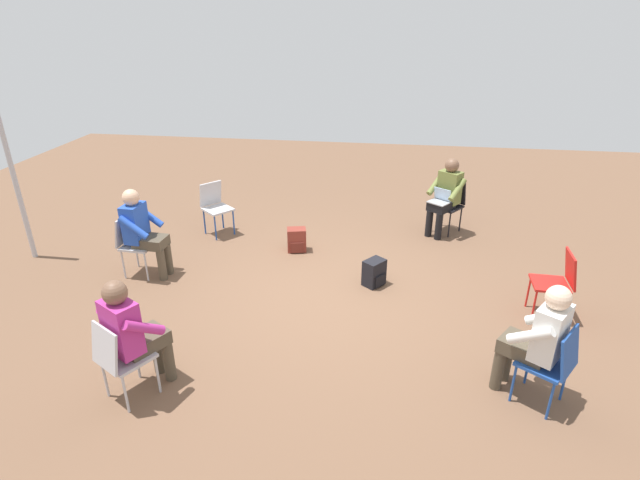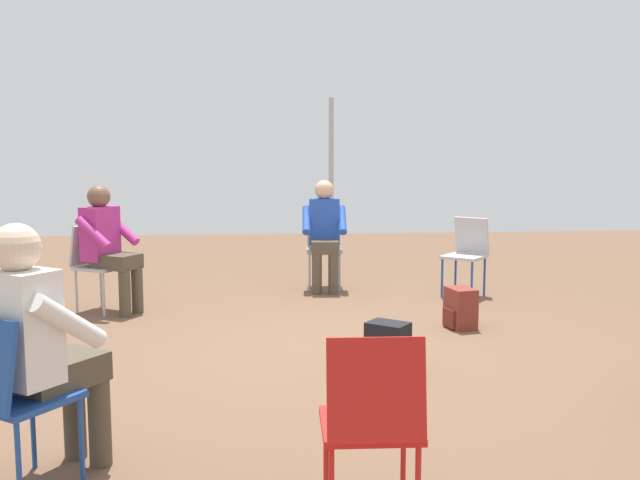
% 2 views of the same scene
% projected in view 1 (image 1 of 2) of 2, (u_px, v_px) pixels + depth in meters
% --- Properties ---
extents(ground_plane, '(16.24, 16.24, 0.00)m').
position_uv_depth(ground_plane, '(325.00, 295.00, 6.45)').
color(ground_plane, brown).
extents(chair_west, '(0.46, 0.43, 0.85)m').
position_uv_depth(chair_west, '(133.00, 241.00, 6.78)').
color(chair_west, '#B7B7BC').
rests_on(chair_west, ground).
extents(chair_northwest, '(0.59, 0.58, 0.85)m').
position_uv_depth(chair_northwest, '(215.00, 205.00, 8.04)').
color(chair_northwest, '#B7B7BC').
rests_on(chair_northwest, ground).
extents(chair_southwest, '(0.56, 0.57, 0.85)m').
position_uv_depth(chair_southwest, '(119.00, 356.00, 4.53)').
color(chair_southwest, '#B7B7BC').
rests_on(chair_southwest, ground).
extents(chair_southeast, '(0.58, 0.57, 0.85)m').
position_uv_depth(chair_southeast, '(553.00, 361.00, 4.46)').
color(chair_southeast, '#1E4799').
rests_on(chair_southeast, ground).
extents(chair_northeast, '(0.57, 0.58, 0.85)m').
position_uv_depth(chair_northeast, '(450.00, 202.00, 8.14)').
color(chair_northeast, black).
rests_on(chair_northeast, ground).
extents(chair_east, '(0.45, 0.41, 0.85)m').
position_uv_depth(chair_east, '(557.00, 280.00, 5.81)').
color(chair_east, red).
rests_on(chair_east, ground).
extents(person_with_laptop, '(0.63, 0.64, 1.24)m').
position_uv_depth(person_with_laptop, '(446.00, 193.00, 7.95)').
color(person_with_laptop, black).
rests_on(person_with_laptop, ground).
extents(person_in_white, '(0.63, 0.63, 1.24)m').
position_uv_depth(person_in_white, '(538.00, 336.00, 4.48)').
color(person_in_white, '#4C4233').
rests_on(person_in_white, ground).
extents(person_in_blue, '(0.54, 0.51, 1.24)m').
position_uv_depth(person_in_blue, '(142.00, 229.00, 6.66)').
color(person_in_blue, '#4C4233').
rests_on(person_in_blue, ground).
extents(person_in_magenta, '(0.62, 0.63, 1.24)m').
position_uv_depth(person_in_magenta, '(132.00, 330.00, 4.57)').
color(person_in_magenta, '#4C4233').
rests_on(person_in_magenta, ground).
extents(backpack_near_laptop_user, '(0.32, 0.29, 0.36)m').
position_uv_depth(backpack_near_laptop_user, '(297.00, 241.00, 7.58)').
color(backpack_near_laptop_user, maroon).
rests_on(backpack_near_laptop_user, ground).
extents(backpack_by_empty_chair, '(0.33, 0.34, 0.36)m').
position_uv_depth(backpack_by_empty_chair, '(374.00, 274.00, 6.63)').
color(backpack_by_empty_chair, black).
rests_on(backpack_by_empty_chair, ground).
extents(tent_pole_far, '(0.07, 0.07, 2.30)m').
position_uv_depth(tent_pole_far, '(16.00, 183.00, 6.97)').
color(tent_pole_far, '#B2B2B7').
rests_on(tent_pole_far, ground).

